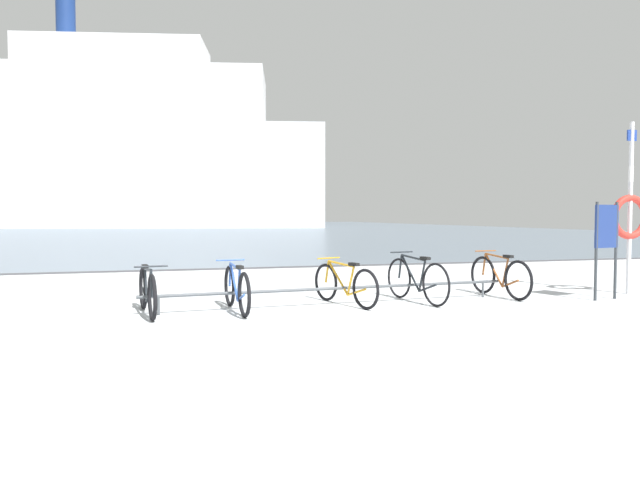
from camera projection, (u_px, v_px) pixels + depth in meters
name	position (u px, v px, depth m)	size (l,w,h in m)	color
ground	(188.00, 230.00, 57.51)	(80.00, 132.00, 0.08)	silver
bike_rack	(337.00, 289.00, 8.98)	(6.24, 0.41, 0.31)	#4C5156
bicycle_0	(147.00, 291.00, 8.13)	(0.47, 1.70, 0.77)	black
bicycle_1	(236.00, 289.00, 8.38)	(0.46, 1.69, 0.77)	black
bicycle_2	(345.00, 284.00, 9.00)	(0.68, 1.65, 0.76)	black
bicycle_3	(416.00, 280.00, 9.31)	(0.49, 1.75, 0.84)	black
bicycle_4	(500.00, 276.00, 9.91)	(0.46, 1.67, 0.82)	black
info_sign	(606.00, 235.00, 9.54)	(0.55, 0.13, 1.71)	#33383D
rescue_post	(630.00, 214.00, 10.23)	(0.84, 0.13, 3.21)	silver
ferry_ship	(125.00, 152.00, 67.49)	(49.44, 21.74, 27.93)	silver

